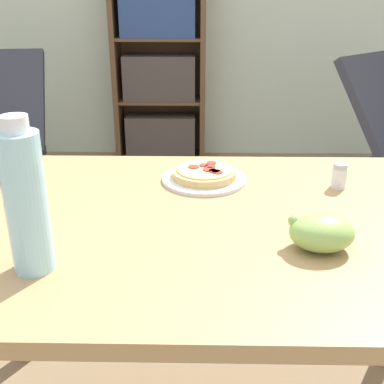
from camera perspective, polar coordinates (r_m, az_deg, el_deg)
dining_table at (r=1.14m, az=1.69°, el=-7.17°), size 1.39×0.84×0.75m
pizza_on_plate at (r=1.30m, az=1.47°, el=1.98°), size 0.23×0.23×0.04m
grape_bunch at (r=0.99m, az=14.99°, el=-4.65°), size 0.13×0.11×0.07m
drink_bottle at (r=0.90m, az=-19.08°, el=-1.04°), size 0.08×0.08×0.29m
salt_shaker at (r=1.30m, az=17.05°, el=1.85°), size 0.04×0.04×0.07m
bookshelf at (r=3.56m, az=-3.85°, el=13.70°), size 0.65×0.29×1.34m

